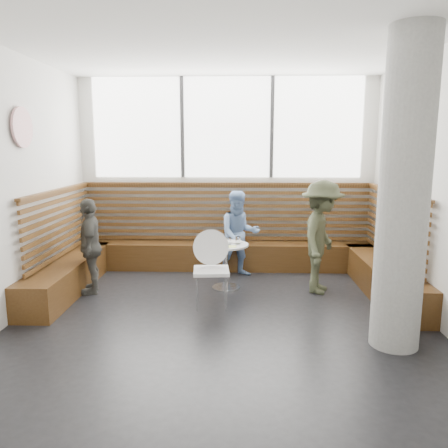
{
  "coord_description": "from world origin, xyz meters",
  "views": [
    {
      "loc": [
        0.2,
        -4.99,
        2.08
      ],
      "look_at": [
        0.0,
        1.0,
        1.0
      ],
      "focal_mm": 35.0,
      "sensor_mm": 36.0,
      "label": 1
    }
  ],
  "objects_px": {
    "concrete_column": "(404,194)",
    "cafe_table": "(226,257)",
    "child_left": "(90,246)",
    "cafe_chair": "(212,262)",
    "adult_man": "(322,237)",
    "child_back": "(239,234)"
  },
  "relations": [
    {
      "from": "concrete_column",
      "to": "cafe_table",
      "type": "relative_size",
      "value": 4.78
    },
    {
      "from": "child_left",
      "to": "cafe_chair",
      "type": "bearing_deg",
      "value": 61.09
    },
    {
      "from": "cafe_table",
      "to": "child_left",
      "type": "height_order",
      "value": "child_left"
    },
    {
      "from": "adult_man",
      "to": "child_left",
      "type": "relative_size",
      "value": 1.19
    },
    {
      "from": "cafe_table",
      "to": "adult_man",
      "type": "height_order",
      "value": "adult_man"
    },
    {
      "from": "child_left",
      "to": "adult_man",
      "type": "bearing_deg",
      "value": 77.68
    },
    {
      "from": "child_back",
      "to": "child_left",
      "type": "bearing_deg",
      "value": -170.2
    },
    {
      "from": "adult_man",
      "to": "child_left",
      "type": "height_order",
      "value": "adult_man"
    },
    {
      "from": "cafe_table",
      "to": "cafe_chair",
      "type": "height_order",
      "value": "cafe_chair"
    },
    {
      "from": "child_back",
      "to": "concrete_column",
      "type": "bearing_deg",
      "value": -68.83
    },
    {
      "from": "child_back",
      "to": "child_left",
      "type": "distance_m",
      "value": 2.28
    },
    {
      "from": "concrete_column",
      "to": "cafe_table",
      "type": "bearing_deg",
      "value": 135.48
    },
    {
      "from": "cafe_table",
      "to": "child_left",
      "type": "distance_m",
      "value": 1.94
    },
    {
      "from": "child_left",
      "to": "child_back",
      "type": "bearing_deg",
      "value": 97.97
    },
    {
      "from": "child_left",
      "to": "concrete_column",
      "type": "bearing_deg",
      "value": 52.79
    },
    {
      "from": "cafe_chair",
      "to": "child_left",
      "type": "height_order",
      "value": "child_left"
    },
    {
      "from": "cafe_table",
      "to": "adult_man",
      "type": "relative_size",
      "value": 0.42
    },
    {
      "from": "child_back",
      "to": "child_left",
      "type": "height_order",
      "value": "child_back"
    },
    {
      "from": "concrete_column",
      "to": "cafe_chair",
      "type": "xyz_separation_m",
      "value": [
        -2.0,
        1.12,
        -1.02
      ]
    },
    {
      "from": "concrete_column",
      "to": "cafe_chair",
      "type": "relative_size",
      "value": 3.24
    },
    {
      "from": "cafe_chair",
      "to": "child_back",
      "type": "height_order",
      "value": "child_back"
    },
    {
      "from": "cafe_chair",
      "to": "child_left",
      "type": "distance_m",
      "value": 1.81
    }
  ]
}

